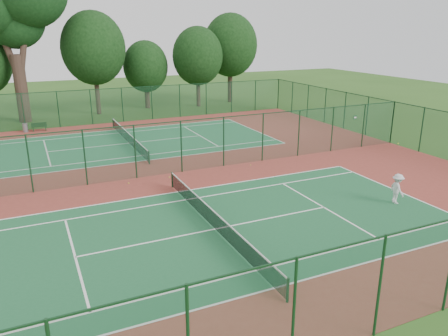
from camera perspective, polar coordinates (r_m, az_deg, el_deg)
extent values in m
plane|color=#2C551A|center=(28.99, -8.36, -0.89)|extent=(120.00, 120.00, 0.00)
cube|color=maroon|center=(28.99, -8.36, -0.88)|extent=(40.00, 36.00, 0.01)
cube|color=#1C5B33|center=(21.10, -1.23, -8.00)|extent=(23.77, 10.97, 0.01)
cube|color=#216A3D|center=(37.38, -12.34, 3.17)|extent=(23.77, 10.97, 0.01)
cube|color=#16442B|center=(45.68, -15.03, 7.83)|extent=(40.00, 0.02, 3.50)
cube|color=#14371F|center=(45.43, -15.21, 9.95)|extent=(40.00, 0.05, 0.05)
cube|color=#194D30|center=(13.55, 14.76, -16.25)|extent=(40.00, 0.02, 3.50)
cube|color=#163D1F|center=(12.69, 15.37, -9.82)|extent=(40.00, 0.05, 0.05)
cube|color=#194C32|center=(38.89, 21.13, 5.58)|extent=(0.02, 36.00, 3.50)
cube|color=#133620|center=(38.60, 21.42, 8.05)|extent=(0.05, 36.00, 0.05)
cube|color=#17472E|center=(28.48, -8.51, 2.45)|extent=(40.00, 0.02, 3.50)
cube|color=#153A21|center=(28.08, -8.67, 5.81)|extent=(40.00, 0.05, 0.05)
cylinder|color=#123318|center=(15.96, 8.32, -15.52)|extent=(0.10, 0.10, 0.97)
cylinder|color=#123318|center=(26.48, -6.78, -1.53)|extent=(0.10, 0.10, 0.97)
cube|color=black|center=(20.90, -1.24, -6.84)|extent=(0.02, 12.80, 0.85)
cube|color=silver|center=(20.72, -1.25, -5.75)|extent=(0.04, 12.80, 0.06)
cylinder|color=#153A21|center=(31.24, -9.77, 1.35)|extent=(0.10, 0.10, 0.97)
cylinder|color=#153A21|center=(43.39, -14.28, 5.69)|extent=(0.10, 0.10, 0.97)
cube|color=black|center=(37.26, -12.39, 3.87)|extent=(0.02, 12.80, 0.85)
cube|color=white|center=(37.16, -12.43, 4.52)|extent=(0.04, 12.80, 0.06)
imported|color=silver|center=(25.60, 21.69, -2.52)|extent=(0.86, 1.20, 1.68)
cylinder|color=gray|center=(44.43, -24.53, 4.81)|extent=(0.57, 0.57, 0.82)
cube|color=black|center=(44.47, -23.64, 4.66)|extent=(0.09, 0.36, 0.41)
cube|color=black|center=(44.45, -22.26, 4.82)|extent=(0.09, 0.36, 0.41)
cube|color=black|center=(44.41, -22.98, 5.02)|extent=(1.37, 0.44, 0.05)
cube|color=black|center=(44.19, -23.02, 5.23)|extent=(1.35, 0.10, 0.41)
sphere|color=#C2D631|center=(28.31, -7.16, -1.20)|extent=(0.07, 0.07, 0.07)
sphere|color=#C3DA32|center=(30.67, 3.50, 0.40)|extent=(0.06, 0.06, 0.06)
sphere|color=#F2F438|center=(27.66, -12.34, -1.94)|extent=(0.07, 0.07, 0.07)
cylinder|color=#38261E|center=(49.09, -24.96, 9.37)|extent=(1.23, 1.23, 6.73)
cylinder|color=#38261E|center=(49.10, -26.96, 15.07)|extent=(2.28, 0.67, 6.70)
cylinder|color=#38261E|center=(48.53, -24.58, 15.77)|extent=(2.13, 0.63, 7.27)
sphere|color=black|center=(49.65, -25.75, 17.20)|extent=(5.84, 5.84, 5.84)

